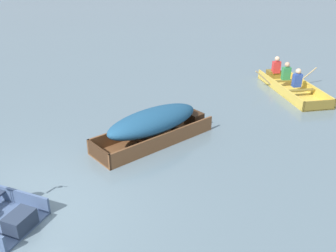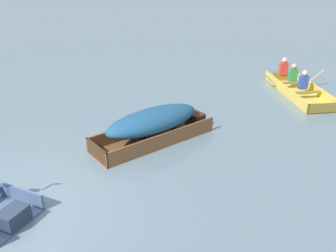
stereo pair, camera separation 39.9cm
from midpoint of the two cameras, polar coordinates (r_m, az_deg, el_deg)
The scene contains 3 objects.
ground_plane at distance 7.67m, azimuth -20.54°, elevation -11.97°, with size 80.00×80.00×0.00m, color slate.
skiff_wooden_brown_near_moored at distance 9.39m, azimuth -0.96°, elevation 0.40°, with size 1.53×3.35×0.86m.
rowboat_yellow_with_crew at distance 13.66m, azimuth 19.76°, elevation 5.71°, with size 3.28×2.99×0.89m.
Camera 2 is at (5.91, -2.30, 4.45)m, focal length 40.00 mm.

